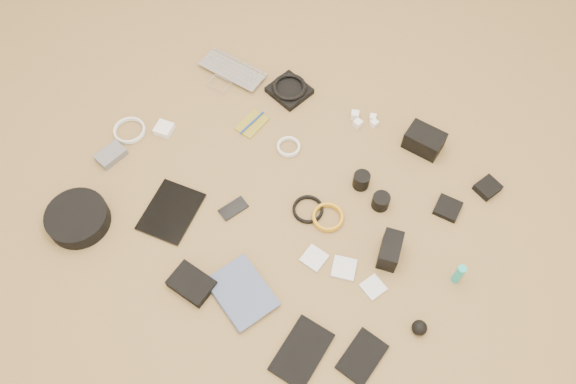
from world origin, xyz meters
The scene contains 33 objects.
laptop centered at (-0.46, 0.38, 0.01)m, with size 0.29×0.20×0.02m, color silver.
headphone_pouch centered at (-0.20, 0.45, 0.01)m, with size 0.15×0.14×0.03m, color black.
headphones centered at (-0.20, 0.45, 0.04)m, with size 0.14×0.14×0.02m, color black.
charger_a centered at (0.10, 0.47, 0.01)m, with size 0.03×0.03×0.03m, color white.
charger_b centered at (0.16, 0.50, 0.01)m, with size 0.03×0.03×0.02m, color white.
charger_c centered at (0.18, 0.48, 0.01)m, with size 0.03×0.03×0.03m, color white.
charger_d centered at (0.13, 0.44, 0.01)m, with size 0.03×0.03×0.03m, color white.
dslr_camera centered at (0.39, 0.48, 0.04)m, with size 0.14×0.10×0.08m, color black.
lens_pouch centered at (0.68, 0.42, 0.01)m, with size 0.07×0.08×0.03m, color black.
notebook_olive centered at (-0.24, 0.23, 0.00)m, with size 0.08×0.13×0.01m, color olive.
pen_blue centered at (-0.24, 0.23, 0.01)m, with size 0.01×0.01×0.14m, color navy.
cable_white_a centered at (-0.06, 0.20, 0.01)m, with size 0.09×0.09×0.01m, color white.
lens_a centered at (0.26, 0.20, 0.03)m, with size 0.06×0.06×0.07m, color black.
lens_b centered at (0.36, 0.16, 0.03)m, with size 0.06×0.06×0.06m, color black.
card_reader centered at (0.58, 0.26, 0.01)m, with size 0.09×0.09×0.02m, color black.
power_brick centered at (-0.53, 0.03, 0.01)m, with size 0.07×0.07×0.03m, color white.
cable_white_b centered at (-0.64, -0.05, 0.01)m, with size 0.13×0.13×0.01m, color white.
cable_black centered at (0.14, 0.00, 0.01)m, with size 0.11×0.11×0.01m, color black.
cable_yellow centered at (0.22, 0.01, 0.01)m, with size 0.12×0.12×0.01m, color orange.
flash centered at (0.47, -0.01, 0.05)m, with size 0.07×0.12×0.09m, color black.
lens_cleaner centered at (0.71, 0.02, 0.05)m, with size 0.03×0.03×0.10m, color #1BB4AD.
battery_charger centered at (-0.63, -0.18, 0.02)m, with size 0.07×0.11×0.03m, color slate.
tablet centered at (-0.29, -0.26, 0.01)m, with size 0.18×0.23×0.01m, color black.
phone centered at (-0.10, -0.13, 0.00)m, with size 0.05×0.10×0.01m, color black.
filter_case_left centered at (0.26, -0.15, 0.01)m, with size 0.08×0.08×0.01m, color silver.
filter_case_mid centered at (0.36, -0.13, 0.01)m, with size 0.08×0.08×0.01m, color silver.
filter_case_right centered at (0.48, -0.15, 0.00)m, with size 0.07×0.07×0.01m, color silver.
air_blower centered at (0.67, -0.20, 0.03)m, with size 0.05×0.05×0.05m, color black.
headphone_case centered at (-0.55, -0.46, 0.03)m, with size 0.22×0.22×0.06m, color black.
drive_case centered at (-0.06, -0.45, 0.02)m, with size 0.14×0.10×0.04m, color black.
paperback centered at (0.07, -0.47, 0.01)m, with size 0.17×0.22×0.02m, color #475678.
notebook_black_a centered at (0.38, -0.46, 0.01)m, with size 0.13×0.21×0.01m, color black.
notebook_black_b centered at (0.55, -0.37, 0.01)m, with size 0.11×0.16×0.01m, color black.
Camera 1 is at (0.57, -0.87, 1.82)m, focal length 35.00 mm.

